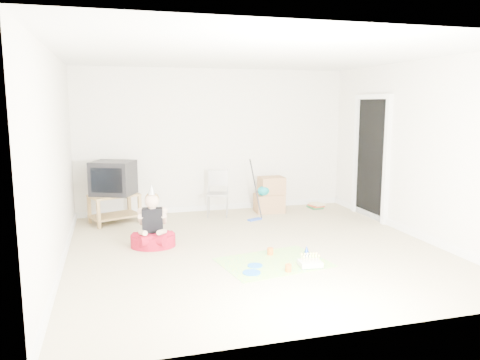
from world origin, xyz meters
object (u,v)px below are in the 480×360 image
object	(u,v)px
cardboard_boxes	(270,195)
seated_woman	(153,233)
tv_stand	(115,206)
folding_chair	(218,194)
birthday_cake	(310,264)
crt_tv	(113,178)

from	to	relation	value
cardboard_boxes	seated_woman	distance (m)	2.76
tv_stand	cardboard_boxes	distance (m)	2.76
folding_chair	seated_woman	distance (m)	1.97
tv_stand	birthday_cake	bearing A→B (deg)	-51.86
tv_stand	crt_tv	distance (m)	0.48
tv_stand	cardboard_boxes	size ratio (longest dim) A/B	1.38
crt_tv	seated_woman	distance (m)	1.69
folding_chair	birthday_cake	world-z (taller)	folding_chair
tv_stand	folding_chair	size ratio (longest dim) A/B	1.09
cardboard_boxes	birthday_cake	size ratio (longest dim) A/B	2.26
folding_chair	cardboard_boxes	xyz separation A→B (m)	(1.00, 0.07, -0.09)
folding_chair	tv_stand	bearing A→B (deg)	179.47
crt_tv	seated_woman	world-z (taller)	crt_tv
seated_woman	cardboard_boxes	bearing A→B (deg)	34.65
folding_chair	seated_woman	xyz separation A→B (m)	(-1.27, -1.50, -0.21)
birthday_cake	folding_chair	bearing A→B (deg)	99.91
folding_chair	cardboard_boxes	size ratio (longest dim) A/B	1.27
tv_stand	folding_chair	distance (m)	1.77
folding_chair	seated_woman	bearing A→B (deg)	-130.28
birthday_cake	crt_tv	bearing A→B (deg)	128.14
crt_tv	cardboard_boxes	bearing A→B (deg)	25.10
crt_tv	birthday_cake	world-z (taller)	crt_tv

